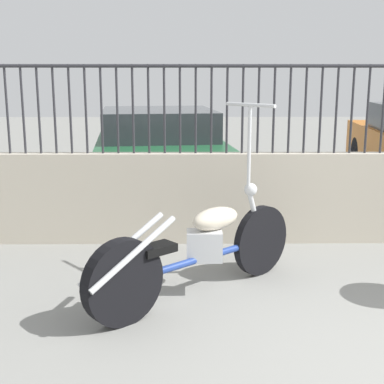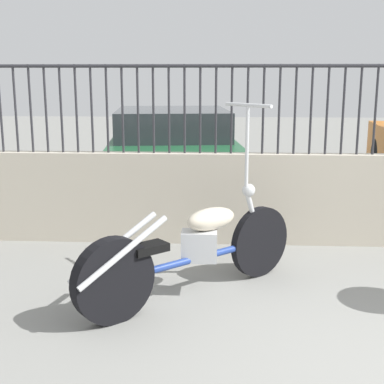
% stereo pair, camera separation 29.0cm
% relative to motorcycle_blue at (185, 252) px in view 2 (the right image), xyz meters
% --- Properties ---
extents(low_wall, '(9.19, 0.18, 0.95)m').
position_rel_motorcycle_blue_xyz_m(low_wall, '(1.56, 1.50, 0.08)').
color(low_wall, beige).
rests_on(low_wall, ground_plane).
extents(fence_railing, '(9.19, 0.04, 0.89)m').
position_rel_motorcycle_blue_xyz_m(fence_railing, '(1.56, 1.50, 1.12)').
color(fence_railing, '#2D2D33').
rests_on(fence_railing, low_wall).
extents(motorcycle_blue, '(1.65, 1.47, 1.52)m').
position_rel_motorcycle_blue_xyz_m(motorcycle_blue, '(0.00, 0.00, 0.00)').
color(motorcycle_blue, black).
rests_on(motorcycle_blue, ground_plane).
extents(car_green, '(2.27, 4.17, 1.23)m').
position_rel_motorcycle_blue_xyz_m(car_green, '(-0.48, 4.30, 0.24)').
color(car_green, black).
rests_on(car_green, ground_plane).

